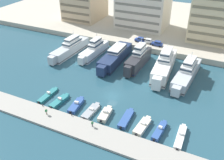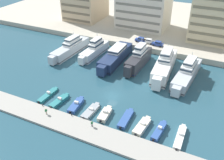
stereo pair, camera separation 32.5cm
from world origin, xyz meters
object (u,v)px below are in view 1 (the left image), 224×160
(yacht_charcoal_center_left, at_px, (138,59))
(pedestrian_near_edge, at_px, (92,123))
(motorboat_teal_left, at_px, (59,101))
(motorboat_cream_center, at_px, (105,114))
(yacht_silver_center_right, at_px, (187,73))
(motorboat_blue_right, at_px, (159,131))
(motorboat_cream_mid_right, at_px, (142,126))
(motorboat_white_far_right, at_px, (180,137))
(yacht_white_center, at_px, (164,65))
(motorboat_blue_center_right, at_px, (126,119))
(motorboat_grey_center_left, at_px, (91,111))
(car_blue_mid_left, at_px, (157,43))
(yacht_navy_mid_left, at_px, (115,57))
(motorboat_teal_far_left, at_px, (48,95))
(car_blue_far_left, at_px, (140,39))
(car_white_left, at_px, (148,41))
(pedestrian_mid_deck, at_px, (46,111))
(yacht_silver_far_left, at_px, (70,48))
(motorboat_blue_mid_left, at_px, (76,105))
(yacht_white_left, at_px, (94,50))

(yacht_charcoal_center_left, bearing_deg, pedestrian_near_edge, -87.95)
(motorboat_teal_left, bearing_deg, motorboat_cream_center, 1.47)
(yacht_silver_center_right, bearing_deg, motorboat_blue_right, -91.53)
(yacht_silver_center_right, relative_size, motorboat_cream_mid_right, 3.07)
(motorboat_white_far_right, bearing_deg, motorboat_cream_mid_right, -178.60)
(yacht_white_center, relative_size, motorboat_blue_center_right, 2.94)
(motorboat_teal_left, xyz_separation_m, motorboat_grey_center_left, (9.56, 0.04, -0.08))
(motorboat_blue_right, distance_m, car_blue_mid_left, 44.30)
(yacht_navy_mid_left, height_order, motorboat_blue_right, yacht_navy_mid_left)
(motorboat_blue_right, bearing_deg, motorboat_grey_center_left, -178.93)
(motorboat_teal_far_left, xyz_separation_m, motorboat_teal_left, (4.52, -0.98, 0.09))
(motorboat_cream_center, xyz_separation_m, car_blue_far_left, (-6.63, 42.95, 2.48))
(motorboat_cream_center, height_order, car_blue_far_left, car_blue_far_left)
(yacht_silver_center_right, bearing_deg, motorboat_teal_left, -136.32)
(motorboat_teal_left, xyz_separation_m, motorboat_cream_mid_right, (23.14, 0.24, 0.04))
(yacht_charcoal_center_left, bearing_deg, car_blue_far_left, 107.41)
(car_blue_mid_left, bearing_deg, motorboat_white_far_right, -66.80)
(car_blue_far_left, xyz_separation_m, car_white_left, (3.16, -0.03, 0.00))
(motorboat_cream_mid_right, relative_size, motorboat_white_far_right, 0.86)
(motorboat_blue_center_right, relative_size, pedestrian_mid_deck, 4.68)
(yacht_silver_far_left, xyz_separation_m, motorboat_white_far_right, (45.99, -26.12, -1.66))
(yacht_charcoal_center_left, xyz_separation_m, motorboat_blue_mid_left, (-6.60, -27.66, -2.19))
(motorboat_grey_center_left, bearing_deg, motorboat_blue_mid_left, 175.45)
(motorboat_teal_far_left, distance_m, pedestrian_mid_deck, 8.60)
(motorboat_cream_center, xyz_separation_m, motorboat_blue_right, (13.71, 0.02, 0.02))
(motorboat_teal_far_left, distance_m, car_blue_far_left, 43.89)
(pedestrian_near_edge, bearing_deg, yacht_silver_far_left, 130.55)
(motorboat_teal_far_left, height_order, motorboat_cream_center, motorboat_cream_center)
(car_white_left, bearing_deg, pedestrian_near_edge, -86.68)
(motorboat_teal_far_left, relative_size, motorboat_blue_right, 1.12)
(yacht_silver_center_right, distance_m, pedestrian_mid_deck, 42.52)
(yacht_white_left, relative_size, motorboat_teal_left, 2.50)
(motorboat_blue_center_right, xyz_separation_m, car_blue_far_left, (-11.89, 42.19, 2.57))
(motorboat_teal_left, xyz_separation_m, car_blue_mid_left, (13.82, 42.54, 2.55))
(motorboat_grey_center_left, xyz_separation_m, car_blue_far_left, (-2.74, 43.25, 2.64))
(yacht_white_center, relative_size, pedestrian_mid_deck, 13.78)
(pedestrian_mid_deck, bearing_deg, pedestrian_near_edge, 4.80)
(motorboat_cream_mid_right, height_order, motorboat_blue_right, motorboat_blue_right)
(yacht_white_left, distance_m, motorboat_teal_far_left, 28.10)
(motorboat_blue_mid_left, xyz_separation_m, motorboat_white_far_right, (26.86, 0.05, 0.01))
(yacht_white_left, distance_m, motorboat_blue_center_right, 36.94)
(car_white_left, distance_m, pedestrian_near_edge, 48.25)
(motorboat_cream_center, bearing_deg, pedestrian_near_edge, -97.39)
(motorboat_blue_center_right, bearing_deg, motorboat_cream_center, -171.81)
(motorboat_blue_center_right, bearing_deg, motorboat_blue_right, -4.96)
(motorboat_teal_left, xyz_separation_m, pedestrian_mid_deck, (0.49, -5.91, 1.09))
(motorboat_grey_center_left, distance_m, car_blue_mid_left, 42.80)
(motorboat_cream_center, height_order, pedestrian_mid_deck, pedestrian_mid_deck)
(motorboat_grey_center_left, xyz_separation_m, car_blue_mid_left, (4.26, 42.50, 2.64))
(motorboat_white_far_right, xyz_separation_m, car_blue_mid_left, (-18.04, 42.09, 2.51))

